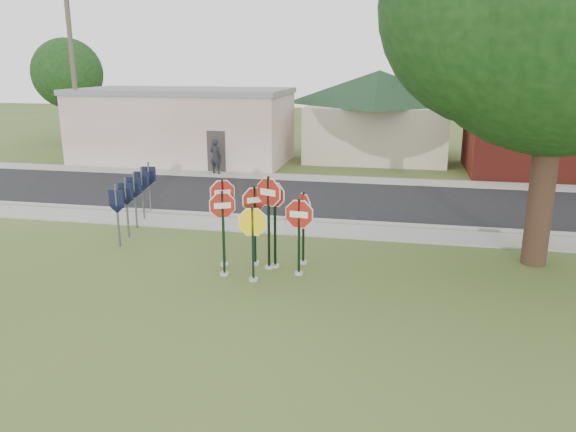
% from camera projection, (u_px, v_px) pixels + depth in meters
% --- Properties ---
extents(ground, '(120.00, 120.00, 0.00)m').
position_uv_depth(ground, '(252.00, 289.00, 14.44)').
color(ground, '#3B511E').
rests_on(ground, ground).
extents(sidewalk_near, '(60.00, 1.60, 0.06)m').
position_uv_depth(sidewalk_near, '(293.00, 228.00, 19.63)').
color(sidewalk_near, gray).
rests_on(sidewalk_near, ground).
extents(road, '(60.00, 7.00, 0.04)m').
position_uv_depth(road, '(314.00, 199.00, 23.88)').
color(road, black).
rests_on(road, ground).
extents(sidewalk_far, '(60.00, 1.60, 0.06)m').
position_uv_depth(sidewalk_far, '(327.00, 179.00, 27.94)').
color(sidewalk_far, gray).
rests_on(sidewalk_far, ground).
extents(curb, '(60.00, 0.20, 0.14)m').
position_uv_depth(curb, '(298.00, 219.00, 20.56)').
color(curb, gray).
rests_on(curb, ground).
extents(stop_sign_center, '(1.02, 0.46, 2.76)m').
position_uv_depth(stop_sign_center, '(269.00, 209.00, 15.41)').
color(stop_sign_center, '#A19E95').
rests_on(stop_sign_center, ground).
extents(stop_sign_yellow, '(1.04, 0.24, 2.15)m').
position_uv_depth(stop_sign_yellow, '(253.00, 235.00, 14.64)').
color(stop_sign_yellow, '#A19E95').
rests_on(stop_sign_yellow, ground).
extents(stop_sign_left, '(0.89, 0.41, 2.46)m').
position_uv_depth(stop_sign_left, '(223.00, 223.00, 14.97)').
color(stop_sign_left, '#A19E95').
rests_on(stop_sign_left, ground).
extents(stop_sign_right, '(1.08, 0.24, 2.26)m').
position_uv_depth(stop_sign_right, '(299.00, 227.00, 15.05)').
color(stop_sign_right, '#A19E95').
rests_on(stop_sign_right, ground).
extents(stop_sign_back_right, '(0.85, 0.50, 2.61)m').
position_uv_depth(stop_sign_back_right, '(275.00, 213.00, 15.55)').
color(stop_sign_back_right, '#A19E95').
rests_on(stop_sign_back_right, ground).
extents(stop_sign_back_left, '(0.81, 0.60, 2.41)m').
position_uv_depth(stop_sign_back_left, '(255.00, 215.00, 15.81)').
color(stop_sign_back_left, '#A19E95').
rests_on(stop_sign_back_left, ground).
extents(stop_sign_far_right, '(0.69, 0.84, 2.23)m').
position_uv_depth(stop_sign_far_right, '(303.00, 219.00, 15.90)').
color(stop_sign_far_right, '#A19E95').
rests_on(stop_sign_far_right, ground).
extents(stop_sign_far_left, '(0.87, 0.45, 2.63)m').
position_uv_depth(stop_sign_far_left, '(223.00, 211.00, 15.67)').
color(stop_sign_far_left, '#A19E95').
rests_on(stop_sign_far_left, ground).
extents(route_sign_row, '(1.43, 4.63, 2.00)m').
position_uv_depth(route_sign_row, '(135.00, 194.00, 19.42)').
color(route_sign_row, '#59595E').
rests_on(route_sign_row, ground).
extents(building_stucco, '(12.20, 6.20, 4.20)m').
position_uv_depth(building_stucco, '(183.00, 125.00, 32.63)').
color(building_stucco, silver).
rests_on(building_stucco, ground).
extents(building_house, '(11.60, 11.60, 6.20)m').
position_uv_depth(building_house, '(379.00, 97.00, 33.86)').
color(building_house, '#BAAC93').
rests_on(building_house, ground).
extents(building_brick, '(10.20, 6.20, 4.75)m').
position_uv_depth(building_brick, '(570.00, 127.00, 28.93)').
color(building_brick, maroon).
rests_on(building_brick, ground).
extents(utility_pole_near, '(2.20, 0.26, 9.50)m').
position_uv_depth(utility_pole_near, '(74.00, 75.00, 30.23)').
color(utility_pole_near, '#45382E').
rests_on(utility_pole_near, ground).
extents(bg_tree_left, '(4.90, 4.90, 7.35)m').
position_uv_depth(bg_tree_left, '(67.00, 74.00, 39.73)').
color(bg_tree_left, '#311F16').
rests_on(bg_tree_left, ground).
extents(pedestrian, '(0.74, 0.59, 1.79)m').
position_uv_depth(pedestrian, '(216.00, 156.00, 29.01)').
color(pedestrian, black).
rests_on(pedestrian, sidewalk_far).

